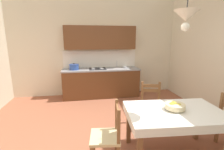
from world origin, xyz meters
TOP-DOWN VIEW (x-y plane):
  - ground_plane at (0.00, 0.00)m, footprint 5.82×6.11m
  - wall_back at (0.00, 2.81)m, footprint 5.82×0.12m
  - kitchen_cabinetry at (0.13, 2.48)m, footprint 2.39×0.63m
  - dining_table at (0.95, -0.47)m, footprint 1.52×1.03m
  - dining_chair_kitchen_side at (0.97, 0.43)m, footprint 0.50×0.50m
  - dining_chair_tv_side at (-0.08, -0.49)m, footprint 0.47×0.47m
  - fruit_bowl at (0.96, -0.44)m, footprint 0.30×0.30m
  - pendant_lamp at (0.91, -0.60)m, footprint 0.32×0.32m

SIDE VIEW (x-z plane):
  - ground_plane at x=0.00m, z-range -0.10..0.00m
  - dining_chair_kitchen_side at x=0.97m, z-range -0.02..0.91m
  - dining_chair_tv_side at x=-0.08m, z-range -0.02..0.91m
  - dining_table at x=0.95m, z-range 0.25..1.01m
  - fruit_bowl at x=0.96m, z-range 0.75..0.87m
  - kitchen_cabinetry at x=0.13m, z-range -0.24..1.96m
  - wall_back at x=0.00m, z-range 0.00..4.11m
  - pendant_lamp at x=0.91m, z-range 1.69..2.49m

